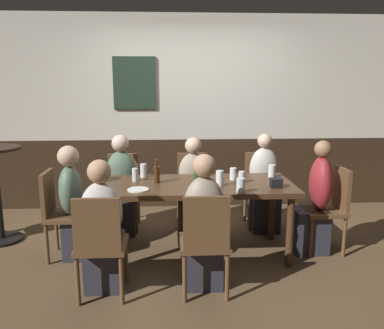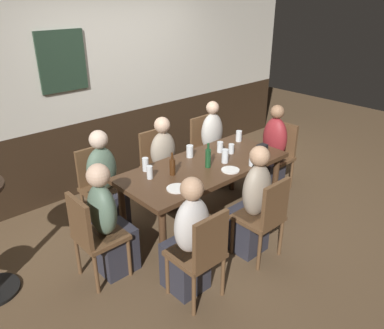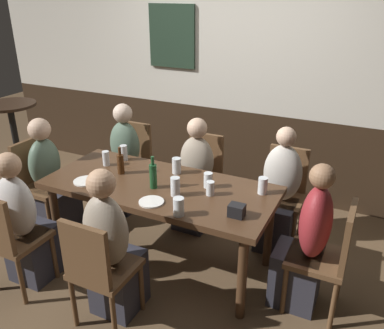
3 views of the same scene
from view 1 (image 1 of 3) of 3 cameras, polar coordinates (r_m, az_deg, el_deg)
name	(u,v)px [view 1 (image 1 of 3)]	position (r m, az deg, el deg)	size (l,w,h in m)	color
ground_plane	(197,253)	(4.24, 0.78, -12.44)	(12.00, 12.00, 0.00)	brown
wall_back	(189,113)	(5.53, -0.47, 7.27)	(6.40, 0.13, 2.60)	#332316
dining_table	(198,191)	(4.01, 0.81, -3.79)	(1.90, 0.83, 0.74)	#472D1C
chair_right_far	(261,185)	(4.98, 9.74, -2.84)	(0.40, 0.40, 0.88)	brown
chair_mid_far	(193,186)	(4.86, 0.09, -3.03)	(0.40, 0.40, 0.88)	brown
chair_mid_near	(205,239)	(3.28, 1.88, -10.49)	(0.40, 0.40, 0.88)	brown
chair_head_east	(330,205)	(4.37, 19.01, -5.39)	(0.40, 0.40, 0.88)	brown
chair_left_near	(100,241)	(3.31, -12.90, -10.55)	(0.40, 0.40, 0.88)	brown
chair_head_west	(60,209)	(4.19, -18.24, -6.07)	(0.40, 0.40, 0.88)	brown
chair_left_far	(123,187)	(4.88, -9.75, -3.13)	(0.40, 0.40, 0.88)	brown
person_right_far	(264,190)	(4.83, 10.16, -3.58)	(0.34, 0.37, 1.14)	#2D2D38
person_mid_far	(193,192)	(4.71, 0.21, -3.93)	(0.34, 0.37, 1.10)	#2D2D38
person_mid_near	(203,232)	(3.43, 1.63, -9.54)	(0.34, 0.37, 1.17)	#2D2D38
person_head_east	(315,206)	(4.32, 17.00, -5.63)	(0.37, 0.34, 1.16)	#2D2D38
person_left_near	(103,236)	(3.47, -12.45, -9.85)	(0.34, 0.37, 1.13)	#2D2D38
person_head_west	(76,211)	(4.16, -16.05, -6.31)	(0.37, 0.34, 1.13)	#2D2D38
person_left_far	(122,192)	(4.73, -9.95, -3.82)	(0.34, 0.37, 1.14)	#2D2D38
tumbler_water	(241,186)	(3.68, 6.90, -3.08)	(0.08, 0.08, 0.14)	silver
pint_glass_amber	(143,171)	(4.27, -6.89, -0.97)	(0.07, 0.07, 0.14)	silver
pint_glass_stout	(233,175)	(4.15, 5.85, -1.42)	(0.07, 0.07, 0.12)	silver
beer_glass_half	(220,179)	(3.89, 3.94, -2.12)	(0.07, 0.07, 0.15)	silver
pint_glass_pale	(272,172)	(4.32, 11.22, -1.02)	(0.07, 0.07, 0.13)	silver
beer_glass_tall	(135,176)	(4.11, -8.06, -1.56)	(0.06, 0.06, 0.13)	silver
highball_clear	(198,171)	(4.23, 0.86, -0.98)	(0.08, 0.08, 0.14)	silver
tumbler_short	(242,178)	(4.05, 7.05, -1.87)	(0.06, 0.06, 0.11)	silver
beer_bottle_green	(197,174)	(3.90, 0.69, -1.42)	(0.06, 0.06, 0.27)	#194723
beer_bottle_brown	(157,174)	(4.01, -5.02, -1.32)	(0.06, 0.06, 0.24)	#42230F
plate_white_large	(138,190)	(3.78, -7.64, -3.55)	(0.20, 0.20, 0.01)	white
plate_white_small	(210,190)	(3.72, 2.63, -3.69)	(0.19, 0.19, 0.01)	white
condiment_caddy	(276,183)	(3.92, 11.82, -2.55)	(0.11, 0.09, 0.09)	black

